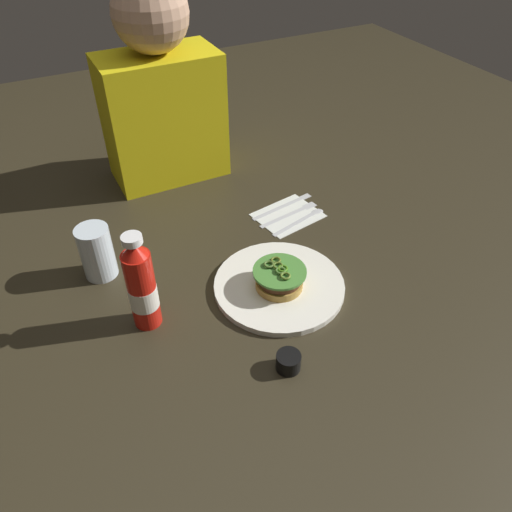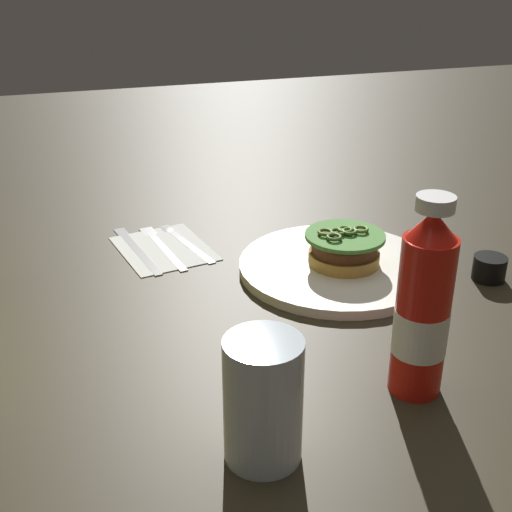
{
  "view_description": "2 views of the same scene",
  "coord_description": "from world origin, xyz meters",
  "px_view_note": "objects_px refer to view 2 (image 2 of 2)",
  "views": [
    {
      "loc": [
        -0.33,
        -0.72,
        0.76
      ],
      "look_at": [
        0.05,
        0.03,
        0.04
      ],
      "focal_mm": 34.7,
      "sensor_mm": 36.0,
      "label": 1
    },
    {
      "loc": [
        -0.74,
        0.34,
        0.44
      ],
      "look_at": [
        0.07,
        0.08,
        0.04
      ],
      "focal_mm": 47.44,
      "sensor_mm": 36.0,
      "label": 2
    }
  ],
  "objects_px": {
    "fork_utensil": "(160,242)",
    "butter_knife": "(135,245)",
    "burger_sandwich": "(344,248)",
    "spoon_utensil": "(179,236)",
    "condiment_cup": "(489,268)",
    "dinner_plate": "(337,267)",
    "ketchup_bottle": "(423,309)",
    "napkin": "(164,248)",
    "water_glass": "(263,400)"
  },
  "relations": [
    {
      "from": "fork_utensil",
      "to": "butter_knife",
      "type": "bearing_deg",
      "value": 90.34
    },
    {
      "from": "water_glass",
      "to": "condiment_cup",
      "type": "xyz_separation_m",
      "value": [
        0.25,
        -0.42,
        -0.05
      ]
    },
    {
      "from": "dinner_plate",
      "to": "burger_sandwich",
      "type": "height_order",
      "value": "burger_sandwich"
    },
    {
      "from": "napkin",
      "to": "water_glass",
      "type": "bearing_deg",
      "value": -179.74
    },
    {
      "from": "dinner_plate",
      "to": "napkin",
      "type": "bearing_deg",
      "value": 55.99
    },
    {
      "from": "napkin",
      "to": "fork_utensil",
      "type": "relative_size",
      "value": 0.88
    },
    {
      "from": "butter_knife",
      "to": "spoon_utensil",
      "type": "bearing_deg",
      "value": -78.02
    },
    {
      "from": "spoon_utensil",
      "to": "fork_utensil",
      "type": "xyz_separation_m",
      "value": [
        -0.02,
        0.03,
        0.0
      ]
    },
    {
      "from": "condiment_cup",
      "to": "napkin",
      "type": "distance_m",
      "value": 0.49
    },
    {
      "from": "spoon_utensil",
      "to": "fork_utensil",
      "type": "bearing_deg",
      "value": 114.3
    },
    {
      "from": "burger_sandwich",
      "to": "dinner_plate",
      "type": "bearing_deg",
      "value": 57.9
    },
    {
      "from": "spoon_utensil",
      "to": "fork_utensil",
      "type": "relative_size",
      "value": 0.94
    },
    {
      "from": "ketchup_bottle",
      "to": "water_glass",
      "type": "relative_size",
      "value": 1.76
    },
    {
      "from": "dinner_plate",
      "to": "ketchup_bottle",
      "type": "relative_size",
      "value": 1.3
    },
    {
      "from": "dinner_plate",
      "to": "ketchup_bottle",
      "type": "height_order",
      "value": "ketchup_bottle"
    },
    {
      "from": "napkin",
      "to": "condiment_cup",
      "type": "bearing_deg",
      "value": -119.89
    },
    {
      "from": "dinner_plate",
      "to": "water_glass",
      "type": "bearing_deg",
      "value": 146.13
    },
    {
      "from": "burger_sandwich",
      "to": "water_glass",
      "type": "relative_size",
      "value": 0.92
    },
    {
      "from": "ketchup_bottle",
      "to": "condiment_cup",
      "type": "bearing_deg",
      "value": -49.67
    },
    {
      "from": "dinner_plate",
      "to": "spoon_utensil",
      "type": "distance_m",
      "value": 0.27
    },
    {
      "from": "condiment_cup",
      "to": "spoon_utensil",
      "type": "distance_m",
      "value": 0.48
    },
    {
      "from": "burger_sandwich",
      "to": "butter_knife",
      "type": "relative_size",
      "value": 0.59
    },
    {
      "from": "water_glass",
      "to": "condiment_cup",
      "type": "distance_m",
      "value": 0.49
    },
    {
      "from": "napkin",
      "to": "dinner_plate",
      "type": "bearing_deg",
      "value": -124.01
    },
    {
      "from": "dinner_plate",
      "to": "butter_knife",
      "type": "xyz_separation_m",
      "value": [
        0.17,
        0.27,
        -0.0
      ]
    },
    {
      "from": "dinner_plate",
      "to": "burger_sandwich",
      "type": "relative_size",
      "value": 2.49
    },
    {
      "from": "ketchup_bottle",
      "to": "fork_utensil",
      "type": "bearing_deg",
      "value": 22.91
    },
    {
      "from": "spoon_utensil",
      "to": "condiment_cup",
      "type": "bearing_deg",
      "value": -125.28
    },
    {
      "from": "burger_sandwich",
      "to": "napkin",
      "type": "bearing_deg",
      "value": 56.05
    },
    {
      "from": "spoon_utensil",
      "to": "napkin",
      "type": "bearing_deg",
      "value": 137.03
    },
    {
      "from": "burger_sandwich",
      "to": "condiment_cup",
      "type": "xyz_separation_m",
      "value": [
        -0.09,
        -0.19,
        -0.02
      ]
    },
    {
      "from": "ketchup_bottle",
      "to": "napkin",
      "type": "height_order",
      "value": "ketchup_bottle"
    },
    {
      "from": "condiment_cup",
      "to": "napkin",
      "type": "bearing_deg",
      "value": 60.11
    },
    {
      "from": "napkin",
      "to": "butter_knife",
      "type": "height_order",
      "value": "butter_knife"
    },
    {
      "from": "water_glass",
      "to": "condiment_cup",
      "type": "height_order",
      "value": "water_glass"
    },
    {
      "from": "dinner_plate",
      "to": "ketchup_bottle",
      "type": "distance_m",
      "value": 0.3
    },
    {
      "from": "burger_sandwich",
      "to": "butter_knife",
      "type": "xyz_separation_m",
      "value": [
        0.18,
        0.28,
        -0.03
      ]
    },
    {
      "from": "dinner_plate",
      "to": "butter_knife",
      "type": "bearing_deg",
      "value": 57.59
    },
    {
      "from": "burger_sandwich",
      "to": "spoon_utensil",
      "type": "bearing_deg",
      "value": 46.66
    },
    {
      "from": "butter_knife",
      "to": "water_glass",
      "type": "bearing_deg",
      "value": -174.93
    },
    {
      "from": "ketchup_bottle",
      "to": "water_glass",
      "type": "height_order",
      "value": "ketchup_bottle"
    },
    {
      "from": "dinner_plate",
      "to": "condiment_cup",
      "type": "relative_size",
      "value": 6.1
    },
    {
      "from": "condiment_cup",
      "to": "fork_utensil",
      "type": "relative_size",
      "value": 0.26
    },
    {
      "from": "condiment_cup",
      "to": "spoon_utensil",
      "type": "relative_size",
      "value": 0.27
    },
    {
      "from": "water_glass",
      "to": "dinner_plate",
      "type": "bearing_deg",
      "value": -33.87
    },
    {
      "from": "fork_utensil",
      "to": "water_glass",
      "type": "bearing_deg",
      "value": -179.42
    },
    {
      "from": "spoon_utensil",
      "to": "fork_utensil",
      "type": "distance_m",
      "value": 0.04
    },
    {
      "from": "water_glass",
      "to": "spoon_utensil",
      "type": "bearing_deg",
      "value": -3.2
    },
    {
      "from": "burger_sandwich",
      "to": "ketchup_bottle",
      "type": "distance_m",
      "value": 0.29
    },
    {
      "from": "dinner_plate",
      "to": "water_glass",
      "type": "relative_size",
      "value": 2.28
    }
  ]
}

